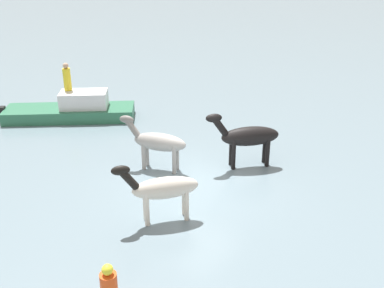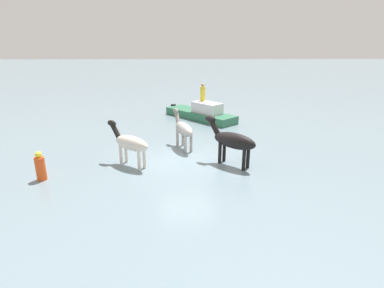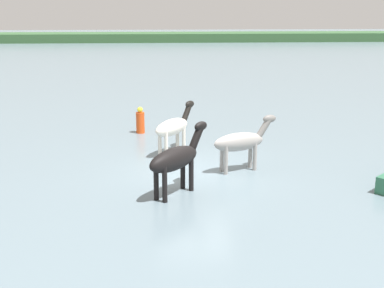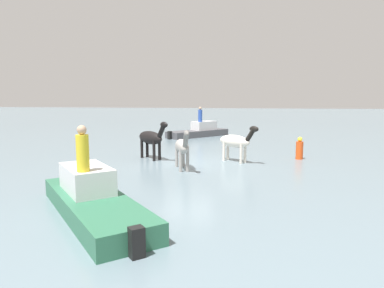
{
  "view_description": "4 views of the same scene",
  "coord_description": "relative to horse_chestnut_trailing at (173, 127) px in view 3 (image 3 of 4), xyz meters",
  "views": [
    {
      "loc": [
        -7.8,
        10.08,
        7.1
      ],
      "look_at": [
        0.43,
        -0.33,
        1.09
      ],
      "focal_mm": 42.37,
      "sensor_mm": 36.0,
      "label": 1
    },
    {
      "loc": [
        -12.62,
        0.0,
        4.92
      ],
      "look_at": [
        0.31,
        -0.3,
        0.63
      ],
      "focal_mm": 28.45,
      "sensor_mm": 36.0,
      "label": 2
    },
    {
      "loc": [
        -1.05,
        -16.08,
        5.43
      ],
      "look_at": [
        -0.06,
        0.03,
        0.96
      ],
      "focal_mm": 48.03,
      "sensor_mm": 36.0,
      "label": 3
    },
    {
      "loc": [
        15.84,
        3.01,
        3.08
      ],
      "look_at": [
        -0.03,
        0.23,
        0.91
      ],
      "focal_mm": 31.93,
      "sensor_mm": 36.0,
      "label": 4
    }
  ],
  "objects": [
    {
      "name": "ground_plane",
      "position": [
        0.62,
        -2.28,
        -1.0
      ],
      "size": [
        183.36,
        183.36,
        0.0
      ],
      "primitive_type": "plane",
      "color": "slate"
    },
    {
      "name": "distant_shoreline",
      "position": [
        0.62,
        56.75,
        -1.0
      ],
      "size": [
        165.03,
        6.0,
        2.4
      ],
      "primitive_type": "cube",
      "color": "#345A33",
      "rests_on": "ground_plane"
    },
    {
      "name": "horse_chestnut_trailing",
      "position": [
        0.0,
        0.0,
        0.0
      ],
      "size": [
        1.72,
        2.06,
        1.82
      ],
      "rotation": [
        0.0,
        0.0,
        0.91
      ],
      "color": "silver",
      "rests_on": "ground_plane"
    },
    {
      "name": "horse_lead",
      "position": [
        2.18,
        -2.19,
        -0.0
      ],
      "size": [
        2.29,
        1.18,
        1.81
      ],
      "rotation": [
        0.0,
        0.0,
        0.37
      ],
      "color": "#9E9993",
      "rests_on": "ground_plane"
    },
    {
      "name": "horse_dun_straggler",
      "position": [
        -0.03,
        -4.24,
        0.09
      ],
      "size": [
        1.99,
        2.15,
        1.97
      ],
      "rotation": [
        0.0,
        0.0,
        0.84
      ],
      "color": "black",
      "rests_on": "ground_plane"
    },
    {
      "name": "buoy_channel_marker",
      "position": [
        -1.33,
        3.16,
        -0.49
      ],
      "size": [
        0.36,
        0.36,
        1.14
      ],
      "color": "#E54C19",
      "rests_on": "ground_plane"
    }
  ]
}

